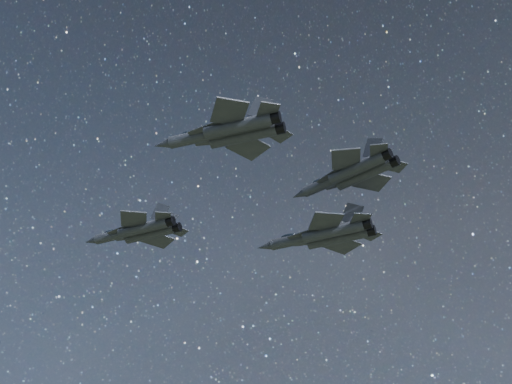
% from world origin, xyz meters
% --- Properties ---
extents(jet_lead, '(16.96, 12.04, 4.31)m').
position_xyz_m(jet_lead, '(-18.32, 0.49, 150.30)').
color(jet_lead, '#30333C').
extents(jet_left, '(19.49, 13.79, 4.94)m').
position_xyz_m(jet_left, '(7.35, 11.61, 150.35)').
color(jet_left, '#30333C').
extents(jet_right, '(17.03, 12.07, 4.32)m').
position_xyz_m(jet_right, '(3.25, -15.81, 150.37)').
color(jet_right, '#30333C').
extents(jet_slot, '(18.07, 12.11, 4.57)m').
position_xyz_m(jet_slot, '(13.61, 4.02, 155.09)').
color(jet_slot, '#30333C').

